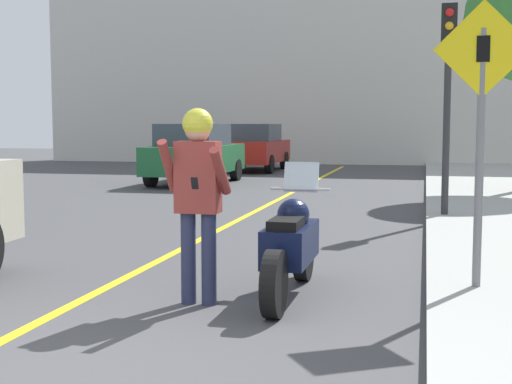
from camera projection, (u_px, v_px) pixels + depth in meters
name	position (u px, v px, depth m)	size (l,w,h in m)	color
ground_plane	(27.00, 376.00, 4.75)	(80.00, 80.00, 0.00)	#424244
road_center_line	(208.00, 236.00, 10.70)	(0.12, 36.00, 0.01)	yellow
building_backdrop	(364.00, 56.00, 29.51)	(28.00, 1.20, 9.01)	beige
motorcycle	(291.00, 246.00, 6.89)	(0.62, 2.13, 1.28)	black
person_biker	(198.00, 184.00, 6.54)	(0.59, 0.49, 1.82)	#282D4C
crossing_sign	(481.00, 116.00, 6.67)	(0.91, 0.08, 2.70)	slate
traffic_light	(448.00, 69.00, 12.03)	(0.26, 0.30, 3.56)	#2D2D30
parked_car_green	(195.00, 153.00, 20.00)	(1.88, 4.20, 1.68)	black
parked_car_red	(254.00, 147.00, 25.51)	(1.88, 4.20, 1.68)	black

